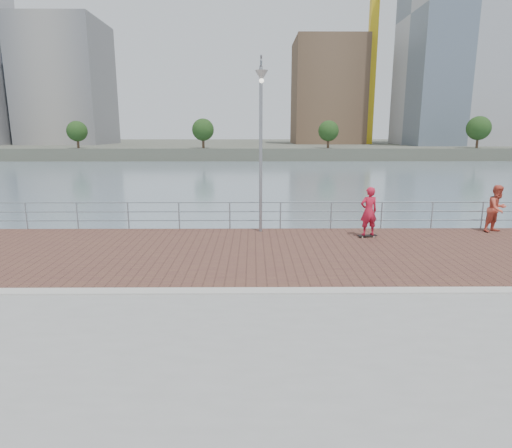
{
  "coord_description": "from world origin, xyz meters",
  "views": [
    {
      "loc": [
        -0.09,
        -9.98,
        3.92
      ],
      "look_at": [
        0.0,
        2.0,
        1.3
      ],
      "focal_mm": 30.0,
      "sensor_mm": 36.0,
      "label": 1
    }
  ],
  "objects_px": {
    "guardrail": "(255,212)",
    "bystander": "(497,209)",
    "street_lamp": "(261,116)",
    "skateboarder": "(369,211)"
  },
  "relations": [
    {
      "from": "guardrail",
      "to": "bystander",
      "type": "height_order",
      "value": "bystander"
    },
    {
      "from": "street_lamp",
      "to": "bystander",
      "type": "bearing_deg",
      "value": 1.97
    },
    {
      "from": "skateboarder",
      "to": "guardrail",
      "type": "bearing_deg",
      "value": -30.28
    },
    {
      "from": "guardrail",
      "to": "street_lamp",
      "type": "height_order",
      "value": "street_lamp"
    },
    {
      "from": "street_lamp",
      "to": "skateboarder",
      "type": "bearing_deg",
      "value": -7.56
    },
    {
      "from": "guardrail",
      "to": "bystander",
      "type": "xyz_separation_m",
      "value": [
        9.45,
        -0.64,
        0.25
      ]
    },
    {
      "from": "guardrail",
      "to": "street_lamp",
      "type": "distance_m",
      "value": 3.89
    },
    {
      "from": "street_lamp",
      "to": "skateboarder",
      "type": "relative_size",
      "value": 3.47
    },
    {
      "from": "street_lamp",
      "to": "skateboarder",
      "type": "height_order",
      "value": "street_lamp"
    },
    {
      "from": "guardrail",
      "to": "bystander",
      "type": "relative_size",
      "value": 21.14
    }
  ]
}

